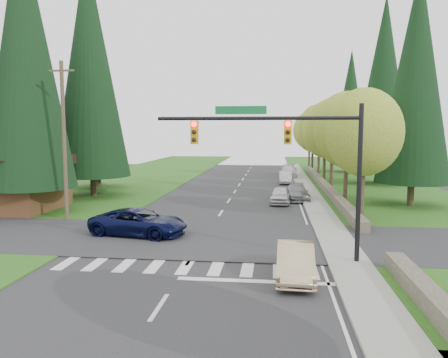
% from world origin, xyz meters
% --- Properties ---
extents(ground, '(120.00, 120.00, 0.00)m').
position_xyz_m(ground, '(0.00, 0.00, 0.00)').
color(ground, '#28282B').
rests_on(ground, ground).
extents(grass_east, '(14.00, 110.00, 0.06)m').
position_xyz_m(grass_east, '(13.00, 20.00, 0.03)').
color(grass_east, '#205616').
rests_on(grass_east, ground).
extents(grass_west, '(14.00, 110.00, 0.06)m').
position_xyz_m(grass_west, '(-13.00, 20.00, 0.03)').
color(grass_west, '#205616').
rests_on(grass_west, ground).
extents(cross_street, '(120.00, 8.00, 0.10)m').
position_xyz_m(cross_street, '(0.00, 8.00, 0.00)').
color(cross_street, '#28282B').
rests_on(cross_street, ground).
extents(sidewalk_east, '(1.80, 80.00, 0.13)m').
position_xyz_m(sidewalk_east, '(6.90, 22.00, 0.07)').
color(sidewalk_east, gray).
rests_on(sidewalk_east, ground).
extents(curb_east, '(0.20, 80.00, 0.13)m').
position_xyz_m(curb_east, '(6.05, 22.00, 0.07)').
color(curb_east, gray).
rests_on(curb_east, ground).
extents(stone_wall_north, '(0.70, 40.00, 0.70)m').
position_xyz_m(stone_wall_north, '(8.60, 30.00, 0.35)').
color(stone_wall_north, '#4C4438').
rests_on(stone_wall_north, ground).
extents(traffic_signal, '(8.70, 0.37, 6.80)m').
position_xyz_m(traffic_signal, '(4.37, 4.50, 4.98)').
color(traffic_signal, black).
rests_on(traffic_signal, ground).
extents(brown_building, '(8.40, 8.40, 5.40)m').
position_xyz_m(brown_building, '(-15.00, 15.00, 3.14)').
color(brown_building, '#4C2D19').
rests_on(brown_building, ground).
extents(utility_pole, '(1.60, 0.24, 10.00)m').
position_xyz_m(utility_pole, '(-9.50, 12.00, 5.14)').
color(utility_pole, '#473828').
rests_on(utility_pole, ground).
extents(decid_tree_0, '(4.80, 4.80, 8.37)m').
position_xyz_m(decid_tree_0, '(9.20, 14.00, 5.60)').
color(decid_tree_0, '#38281C').
rests_on(decid_tree_0, ground).
extents(decid_tree_1, '(5.20, 5.20, 8.80)m').
position_xyz_m(decid_tree_1, '(9.30, 21.00, 5.80)').
color(decid_tree_1, '#38281C').
rests_on(decid_tree_1, ground).
extents(decid_tree_2, '(5.00, 5.00, 8.82)m').
position_xyz_m(decid_tree_2, '(9.10, 28.00, 5.93)').
color(decid_tree_2, '#38281C').
rests_on(decid_tree_2, ground).
extents(decid_tree_3, '(5.00, 5.00, 8.55)m').
position_xyz_m(decid_tree_3, '(9.20, 35.00, 5.66)').
color(decid_tree_3, '#38281C').
rests_on(decid_tree_3, ground).
extents(decid_tree_4, '(5.40, 5.40, 9.18)m').
position_xyz_m(decid_tree_4, '(9.30, 42.00, 6.06)').
color(decid_tree_4, '#38281C').
rests_on(decid_tree_4, ground).
extents(decid_tree_5, '(4.80, 4.80, 8.30)m').
position_xyz_m(decid_tree_5, '(9.10, 49.00, 5.53)').
color(decid_tree_5, '#38281C').
rests_on(decid_tree_5, ground).
extents(decid_tree_6, '(5.20, 5.20, 8.86)m').
position_xyz_m(decid_tree_6, '(9.20, 56.00, 5.86)').
color(decid_tree_6, '#38281C').
rests_on(decid_tree_6, ground).
extents(conifer_w_a, '(6.12, 6.12, 19.80)m').
position_xyz_m(conifer_w_a, '(-13.00, 14.00, 10.79)').
color(conifer_w_a, '#38281C').
rests_on(conifer_w_a, ground).
extents(conifer_w_b, '(5.44, 5.44, 17.80)m').
position_xyz_m(conifer_w_b, '(-16.00, 18.00, 9.79)').
color(conifer_w_b, '#38281C').
rests_on(conifer_w_b, ground).
extents(conifer_w_c, '(6.46, 6.46, 20.80)m').
position_xyz_m(conifer_w_c, '(-12.00, 22.00, 11.29)').
color(conifer_w_c, '#38281C').
rests_on(conifer_w_c, ground).
extents(conifer_w_e, '(5.78, 5.78, 18.80)m').
position_xyz_m(conifer_w_e, '(-14.00, 28.00, 10.29)').
color(conifer_w_e, '#38281C').
rests_on(conifer_w_e, ground).
extents(conifer_e_a, '(5.44, 5.44, 17.80)m').
position_xyz_m(conifer_e_a, '(14.00, 20.00, 9.79)').
color(conifer_e_a, '#38281C').
rests_on(conifer_e_a, ground).
extents(conifer_e_b, '(6.12, 6.12, 19.80)m').
position_xyz_m(conifer_e_b, '(15.00, 34.00, 10.79)').
color(conifer_e_b, '#38281C').
rests_on(conifer_e_b, ground).
extents(conifer_e_c, '(5.10, 5.10, 16.80)m').
position_xyz_m(conifer_e_c, '(14.00, 48.00, 9.29)').
color(conifer_e_c, '#38281C').
rests_on(conifer_e_c, ground).
extents(sedan_champagne, '(1.52, 4.07, 1.33)m').
position_xyz_m(sedan_champagne, '(4.50, 2.32, 0.66)').
color(sedan_champagne, '#CEB189').
rests_on(sedan_champagne, ground).
extents(suv_navy, '(5.64, 3.35, 1.47)m').
position_xyz_m(suv_navy, '(-3.62, 8.44, 0.74)').
color(suv_navy, black).
rests_on(suv_navy, ground).
extents(parked_car_a, '(1.80, 3.92, 1.30)m').
position_xyz_m(parked_car_a, '(4.20, 20.13, 0.65)').
color(parked_car_a, silver).
rests_on(parked_car_a, ground).
extents(parked_car_b, '(1.99, 4.45, 1.27)m').
position_xyz_m(parked_car_b, '(5.60, 22.00, 0.63)').
color(parked_car_b, slate).
rests_on(parked_car_b, ground).
extents(parked_car_c, '(1.37, 3.87, 1.27)m').
position_xyz_m(parked_car_c, '(4.92, 33.65, 0.64)').
color(parked_car_c, silver).
rests_on(parked_car_c, ground).
extents(parked_car_d, '(1.87, 4.36, 1.47)m').
position_xyz_m(parked_car_d, '(5.60, 40.09, 0.73)').
color(parked_car_d, white).
rests_on(parked_car_d, ground).
extents(parked_car_e, '(2.24, 4.85, 1.37)m').
position_xyz_m(parked_car_e, '(5.60, 43.00, 0.69)').
color(parked_car_e, '#B4B4B9').
rests_on(parked_car_e, ground).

